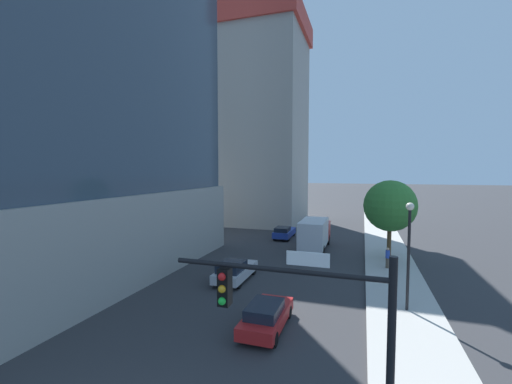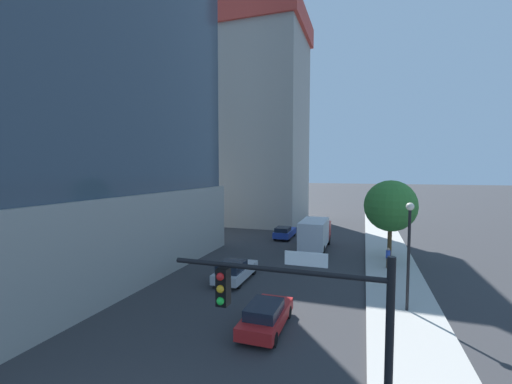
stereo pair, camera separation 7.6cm
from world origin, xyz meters
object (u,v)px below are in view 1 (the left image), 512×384
at_px(street_lamp, 409,241).
at_px(pedestrian_blue_shirt, 388,258).
at_px(car_red, 266,315).
at_px(car_silver, 235,271).
at_px(construction_building, 251,113).
at_px(street_tree, 390,206).
at_px(box_truck, 315,233).
at_px(car_blue, 284,232).
at_px(traffic_light_pole, 309,320).

distance_m(street_lamp, pedestrian_blue_shirt, 8.75).
relative_size(car_red, car_silver, 0.95).
distance_m(construction_building, car_silver, 32.19).
bearing_deg(street_tree, box_truck, 166.71).
xyz_separation_m(construction_building, car_red, (12.21, -32.93, -16.16)).
bearing_deg(car_silver, street_lamp, -9.37).
relative_size(construction_building, pedestrian_blue_shirt, 23.13).
relative_size(street_lamp, box_truck, 0.81).
xyz_separation_m(box_truck, pedestrian_blue_shirt, (6.49, -4.63, -0.78)).
height_order(car_red, car_blue, car_blue).
bearing_deg(street_tree, pedestrian_blue_shirt, -95.71).
bearing_deg(car_silver, traffic_light_pole, -60.91).
bearing_deg(car_red, street_lamp, 32.20).
bearing_deg(traffic_light_pole, car_silver, 119.09).
height_order(car_silver, box_truck, box_truck).
distance_m(traffic_light_pole, car_blue, 30.03).
height_order(traffic_light_pole, street_tree, street_tree).
xyz_separation_m(street_lamp, street_tree, (-0.19, 11.19, 0.77)).
xyz_separation_m(street_tree, pedestrian_blue_shirt, (-0.30, -3.02, -3.88)).
xyz_separation_m(car_blue, car_silver, (0.00, -15.52, 0.01)).
relative_size(traffic_light_pole, street_lamp, 0.96).
xyz_separation_m(traffic_light_pole, street_lamp, (3.75, 11.53, -0.06)).
xyz_separation_m(traffic_light_pole, street_tree, (3.57, 22.71, 0.70)).
height_order(traffic_light_pole, pedestrian_blue_shirt, traffic_light_pole).
bearing_deg(traffic_light_pole, construction_building, 111.06).
xyz_separation_m(car_silver, box_truck, (4.22, 10.94, 1.02)).
xyz_separation_m(construction_building, car_blue, (7.99, -11.17, -16.15)).
bearing_deg(traffic_light_pole, box_truck, 97.55).
bearing_deg(street_tree, car_silver, -139.68).
bearing_deg(car_blue, street_tree, -29.31).
height_order(street_tree, car_silver, street_tree).
relative_size(box_truck, pedestrian_blue_shirt, 4.51).
bearing_deg(traffic_light_pole, car_blue, 104.44).
height_order(box_truck, pedestrian_blue_shirt, box_truck).
height_order(traffic_light_pole, street_lamp, street_lamp).
distance_m(car_blue, car_silver, 15.52).
height_order(construction_building, car_silver, construction_building).
distance_m(street_lamp, box_truck, 14.75).
bearing_deg(car_silver, car_red, -55.94).
relative_size(traffic_light_pole, street_tree, 0.84).
relative_size(traffic_light_pole, box_truck, 0.79).
bearing_deg(box_truck, car_blue, 132.67).
bearing_deg(car_red, pedestrian_blue_shirt, 62.67).
xyz_separation_m(street_tree, box_truck, (-6.79, 1.60, -3.10)).
relative_size(construction_building, traffic_light_pole, 6.53).
distance_m(street_tree, pedestrian_blue_shirt, 4.93).
bearing_deg(traffic_light_pole, street_tree, 81.08).
bearing_deg(pedestrian_blue_shirt, car_blue, 139.31).
bearing_deg(street_tree, traffic_light_pole, -98.92).
height_order(construction_building, street_tree, construction_building).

